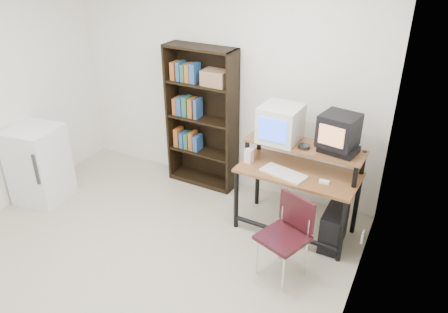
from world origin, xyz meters
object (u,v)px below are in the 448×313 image
at_px(crt_tv, 339,130).
at_px(computer_desk, 299,174).
at_px(crt_monitor, 280,124).
at_px(mini_fridge, 39,164).
at_px(school_chair, 288,229).
at_px(bookshelf, 203,116).
at_px(pc_tower, 334,227).

bearing_deg(crt_tv, computer_desk, -152.58).
relative_size(computer_desk, crt_monitor, 2.94).
height_order(computer_desk, mini_fridge, computer_desk).
bearing_deg(school_chair, crt_monitor, 137.23).
bearing_deg(mini_fridge, crt_monitor, 11.27).
bearing_deg(crt_tv, mini_fridge, -154.28).
xyz_separation_m(bookshelf, mini_fridge, (-1.55, -1.25, -0.45)).
height_order(pc_tower, school_chair, school_chair).
xyz_separation_m(crt_tv, bookshelf, (-1.74, 0.37, -0.30)).
bearing_deg(school_chair, computer_desk, 121.70).
relative_size(crt_tv, school_chair, 0.50).
relative_size(pc_tower, bookshelf, 0.25).
bearing_deg(computer_desk, crt_monitor, 159.03).
bearing_deg(computer_desk, school_chair, -76.02).
xyz_separation_m(crt_monitor, mini_fridge, (-2.68, -0.90, -0.69)).
bearing_deg(crt_tv, pc_tower, -48.29).
distance_m(crt_monitor, pc_tower, 1.21).
relative_size(school_chair, mini_fridge, 0.86).
xyz_separation_m(computer_desk, crt_tv, (0.33, 0.10, 0.52)).
bearing_deg(crt_tv, school_chair, -92.71).
bearing_deg(mini_fridge, computer_desk, 7.46).
bearing_deg(bookshelf, mini_fridge, -138.83).
distance_m(crt_tv, bookshelf, 1.80).
height_order(computer_desk, bookshelf, bookshelf).
height_order(crt_tv, bookshelf, bookshelf).
bearing_deg(bookshelf, crt_monitor, -15.14).
distance_m(pc_tower, school_chair, 0.74).
relative_size(crt_monitor, pc_tower, 0.96).
xyz_separation_m(school_chair, mini_fridge, (-3.09, -0.08, -0.03)).
bearing_deg(mini_fridge, school_chair, -5.88).
relative_size(pc_tower, school_chair, 0.56).
height_order(school_chair, bookshelf, bookshelf).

